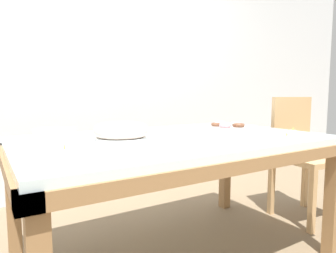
# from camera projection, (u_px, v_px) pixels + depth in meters

# --- Properties ---
(wall_back) EXTENTS (8.00, 0.10, 2.60)m
(wall_back) POSITION_uv_depth(u_px,v_px,m) (91.00, 59.00, 2.88)
(wall_back) COLOR silver
(wall_back) RESTS_ON ground
(dining_table) EXTENTS (1.73, 1.04, 0.72)m
(dining_table) POSITION_uv_depth(u_px,v_px,m) (176.00, 151.00, 1.69)
(dining_table) COLOR silver
(dining_table) RESTS_ON ground
(chair) EXTENTS (0.47, 0.47, 0.94)m
(chair) POSITION_uv_depth(u_px,v_px,m) (302.00, 150.00, 2.34)
(chair) COLOR tan
(chair) RESTS_ON ground
(cake_chocolate_round) EXTENTS (0.29, 0.29, 0.08)m
(cake_chocolate_round) POSITION_uv_depth(u_px,v_px,m) (121.00, 131.00, 1.59)
(cake_chocolate_round) COLOR white
(cake_chocolate_round) RESTS_ON dining_table
(pastry_platter) EXTENTS (0.35, 0.35, 0.04)m
(pastry_platter) POSITION_uv_depth(u_px,v_px,m) (228.00, 127.00, 2.11)
(pastry_platter) COLOR white
(pastry_platter) RESTS_ON dining_table
(plate_stack) EXTENTS (0.21, 0.21, 0.06)m
(plate_stack) POSITION_uv_depth(u_px,v_px,m) (55.00, 135.00, 1.54)
(plate_stack) COLOR white
(plate_stack) RESTS_ON dining_table
(tealight_centre) EXTENTS (0.04, 0.04, 0.04)m
(tealight_centre) POSITION_uv_depth(u_px,v_px,m) (293.00, 131.00, 1.87)
(tealight_centre) COLOR silver
(tealight_centre) RESTS_ON dining_table
(tealight_left_edge) EXTENTS (0.04, 0.04, 0.04)m
(tealight_left_edge) POSITION_uv_depth(u_px,v_px,m) (138.00, 130.00, 1.93)
(tealight_left_edge) COLOR silver
(tealight_left_edge) RESTS_ON dining_table
(tealight_near_cakes) EXTENTS (0.04, 0.04, 0.04)m
(tealight_near_cakes) POSITION_uv_depth(u_px,v_px,m) (65.00, 150.00, 1.22)
(tealight_near_cakes) COLOR silver
(tealight_near_cakes) RESTS_ON dining_table
(tealight_right_edge) EXTENTS (0.04, 0.04, 0.04)m
(tealight_right_edge) POSITION_uv_depth(u_px,v_px,m) (287.00, 137.00, 1.61)
(tealight_right_edge) COLOR silver
(tealight_right_edge) RESTS_ON dining_table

